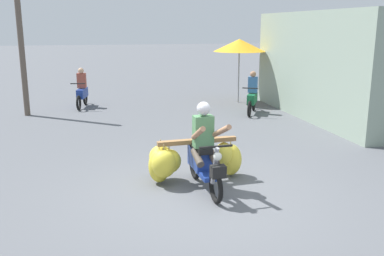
{
  "coord_description": "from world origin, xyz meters",
  "views": [
    {
      "loc": [
        -1.74,
        -6.65,
        2.86
      ],
      "look_at": [
        0.08,
        1.29,
        0.9
      ],
      "focal_mm": 40.06,
      "sensor_mm": 36.0,
      "label": 1
    }
  ],
  "objects_px": {
    "motorbike_main_loaded": "(190,158)",
    "utility_pole": "(20,36)",
    "market_umbrella_near_shop": "(239,45)",
    "motorbike_distant_ahead_right": "(82,91)",
    "motorbike_distant_ahead_left": "(252,96)"
  },
  "relations": [
    {
      "from": "motorbike_main_loaded",
      "to": "market_umbrella_near_shop",
      "type": "height_order",
      "value": "market_umbrella_near_shop"
    },
    {
      "from": "motorbike_main_loaded",
      "to": "motorbike_distant_ahead_left",
      "type": "bearing_deg",
      "value": 59.87
    },
    {
      "from": "market_umbrella_near_shop",
      "to": "utility_pole",
      "type": "distance_m",
      "value": 7.52
    },
    {
      "from": "motorbike_main_loaded",
      "to": "market_umbrella_near_shop",
      "type": "bearing_deg",
      "value": 65.4
    },
    {
      "from": "motorbike_main_loaded",
      "to": "utility_pole",
      "type": "height_order",
      "value": "utility_pole"
    },
    {
      "from": "motorbike_distant_ahead_left",
      "to": "motorbike_main_loaded",
      "type": "bearing_deg",
      "value": -120.13
    },
    {
      "from": "motorbike_main_loaded",
      "to": "utility_pole",
      "type": "bearing_deg",
      "value": 117.94
    },
    {
      "from": "motorbike_distant_ahead_left",
      "to": "market_umbrella_near_shop",
      "type": "relative_size",
      "value": 0.62
    },
    {
      "from": "motorbike_distant_ahead_left",
      "to": "market_umbrella_near_shop",
      "type": "xyz_separation_m",
      "value": [
        0.22,
        2.07,
        1.57
      ]
    },
    {
      "from": "motorbike_distant_ahead_right",
      "to": "utility_pole",
      "type": "xyz_separation_m",
      "value": [
        -1.73,
        -1.09,
        1.96
      ]
    },
    {
      "from": "motorbike_main_loaded",
      "to": "utility_pole",
      "type": "relative_size",
      "value": 0.37
    },
    {
      "from": "motorbike_distant_ahead_right",
      "to": "utility_pole",
      "type": "relative_size",
      "value": 0.32
    },
    {
      "from": "market_umbrella_near_shop",
      "to": "motorbike_distant_ahead_right",
      "type": "bearing_deg",
      "value": 176.65
    },
    {
      "from": "motorbike_main_loaded",
      "to": "motorbike_distant_ahead_left",
      "type": "relative_size",
      "value": 1.26
    },
    {
      "from": "motorbike_main_loaded",
      "to": "motorbike_distant_ahead_right",
      "type": "xyz_separation_m",
      "value": [
        -2.09,
        8.3,
        0.08
      ]
    }
  ]
}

